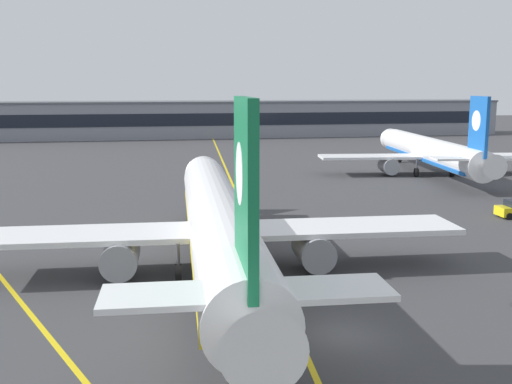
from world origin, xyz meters
name	(u,v)px	position (x,y,z in m)	size (l,w,h in m)	color
ground_plane	(343,335)	(0.00, 0.00, 0.00)	(400.00, 400.00, 0.00)	#3D3D3F
taxiway_centreline	(244,212)	(0.00, 30.00, 0.00)	(0.30, 180.00, 0.01)	yellow
taxiway_lead_in_stripe	(51,340)	(-14.00, 2.00, 0.00)	(0.30, 60.00, 0.01)	yellow
airliner_foreground	(218,223)	(-4.80, 10.96, 3.37)	(32.20, 41.51, 11.65)	white
airliner_background	(431,152)	(28.82, 49.73, 3.15)	(30.22, 38.78, 10.89)	white
safety_cone_by_nose_gear	(202,219)	(-4.48, 26.35, 0.26)	(0.44, 0.44, 0.55)	orange
terminal_building	(228,119)	(10.35, 116.99, 4.22)	(131.92, 12.40, 8.42)	gray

